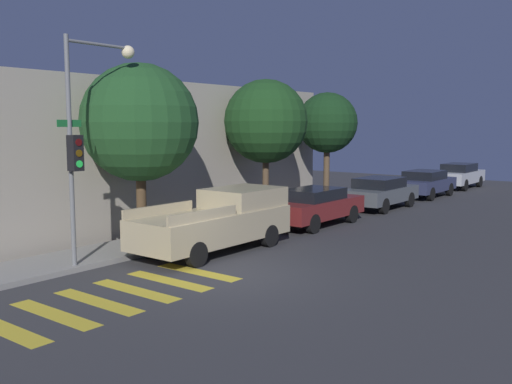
{
  "coord_description": "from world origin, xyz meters",
  "views": [
    {
      "loc": [
        -10.51,
        -9.11,
        3.73
      ],
      "look_at": [
        3.92,
        2.1,
        1.6
      ],
      "focal_mm": 40.0,
      "sensor_mm": 36.0,
      "label": 1
    }
  ],
  "objects_px": {
    "traffic_light_pole": "(86,125)",
    "tree_far_end": "(327,123)",
    "tree_near_corner": "(140,123)",
    "sedan_middle": "(380,192)",
    "sedan_far_end": "(425,183)",
    "sedan_near_corner": "(315,205)",
    "sedan_tail_of_row": "(459,175)",
    "pickup_truck": "(219,220)",
    "tree_midblock": "(266,122)"
  },
  "relations": [
    {
      "from": "traffic_light_pole",
      "to": "sedan_middle",
      "type": "distance_m",
      "value": 14.93
    },
    {
      "from": "traffic_light_pole",
      "to": "sedan_tail_of_row",
      "type": "height_order",
      "value": "traffic_light_pole"
    },
    {
      "from": "pickup_truck",
      "to": "tree_near_corner",
      "type": "xyz_separation_m",
      "value": [
        -1.23,
        2.05,
        2.9
      ]
    },
    {
      "from": "sedan_middle",
      "to": "tree_near_corner",
      "type": "distance_m",
      "value": 12.68
    },
    {
      "from": "pickup_truck",
      "to": "tree_near_corner",
      "type": "distance_m",
      "value": 3.76
    },
    {
      "from": "sedan_near_corner",
      "to": "sedan_middle",
      "type": "bearing_deg",
      "value": 0.0
    },
    {
      "from": "sedan_far_end",
      "to": "tree_midblock",
      "type": "relative_size",
      "value": 0.78
    },
    {
      "from": "pickup_truck",
      "to": "sedan_tail_of_row",
      "type": "xyz_separation_m",
      "value": [
        21.65,
        0.0,
        -0.12
      ]
    },
    {
      "from": "sedan_near_corner",
      "to": "tree_far_end",
      "type": "relative_size",
      "value": 0.87
    },
    {
      "from": "sedan_middle",
      "to": "tree_midblock",
      "type": "distance_m",
      "value": 6.94
    },
    {
      "from": "sedan_middle",
      "to": "tree_midblock",
      "type": "relative_size",
      "value": 0.79
    },
    {
      "from": "sedan_middle",
      "to": "sedan_far_end",
      "type": "xyz_separation_m",
      "value": [
        5.35,
        -0.0,
        -0.01
      ]
    },
    {
      "from": "pickup_truck",
      "to": "tree_midblock",
      "type": "distance_m",
      "value": 6.21
    },
    {
      "from": "tree_midblock",
      "to": "sedan_middle",
      "type": "bearing_deg",
      "value": -19.31
    },
    {
      "from": "sedan_far_end",
      "to": "sedan_near_corner",
      "type": "bearing_deg",
      "value": 180.0
    },
    {
      "from": "sedan_middle",
      "to": "tree_far_end",
      "type": "relative_size",
      "value": 0.84
    },
    {
      "from": "sedan_tail_of_row",
      "to": "pickup_truck",
      "type": "bearing_deg",
      "value": -180.0
    },
    {
      "from": "sedan_near_corner",
      "to": "tree_midblock",
      "type": "distance_m",
      "value": 3.75
    },
    {
      "from": "tree_near_corner",
      "to": "sedan_far_end",
      "type": "bearing_deg",
      "value": -6.68
    },
    {
      "from": "pickup_truck",
      "to": "sedan_middle",
      "type": "bearing_deg",
      "value": 0.0
    },
    {
      "from": "pickup_truck",
      "to": "sedan_near_corner",
      "type": "distance_m",
      "value": 5.38
    },
    {
      "from": "sedan_far_end",
      "to": "tree_near_corner",
      "type": "height_order",
      "value": "tree_near_corner"
    },
    {
      "from": "tree_far_end",
      "to": "sedan_far_end",
      "type": "bearing_deg",
      "value": -17.24
    },
    {
      "from": "sedan_far_end",
      "to": "tree_near_corner",
      "type": "bearing_deg",
      "value": 173.32
    },
    {
      "from": "sedan_far_end",
      "to": "sedan_tail_of_row",
      "type": "bearing_deg",
      "value": 0.0
    },
    {
      "from": "sedan_middle",
      "to": "sedan_far_end",
      "type": "height_order",
      "value": "sedan_middle"
    },
    {
      "from": "sedan_middle",
      "to": "tree_far_end",
      "type": "xyz_separation_m",
      "value": [
        -1.26,
        2.05,
        3.07
      ]
    },
    {
      "from": "sedan_middle",
      "to": "tree_far_end",
      "type": "distance_m",
      "value": 3.9
    },
    {
      "from": "sedan_far_end",
      "to": "sedan_tail_of_row",
      "type": "xyz_separation_m",
      "value": [
        5.4,
        0.0,
        0.04
      ]
    },
    {
      "from": "sedan_tail_of_row",
      "to": "tree_near_corner",
      "type": "height_order",
      "value": "tree_near_corner"
    },
    {
      "from": "sedan_far_end",
      "to": "tree_far_end",
      "type": "xyz_separation_m",
      "value": [
        -6.6,
        2.05,
        3.08
      ]
    },
    {
      "from": "traffic_light_pole",
      "to": "sedan_far_end",
      "type": "xyz_separation_m",
      "value": [
        19.93,
        -1.27,
        -2.99
      ]
    },
    {
      "from": "sedan_near_corner",
      "to": "tree_midblock",
      "type": "relative_size",
      "value": 0.82
    },
    {
      "from": "traffic_light_pole",
      "to": "tree_near_corner",
      "type": "distance_m",
      "value": 2.56
    },
    {
      "from": "tree_far_end",
      "to": "sedan_near_corner",
      "type": "bearing_deg",
      "value": -154.38
    },
    {
      "from": "sedan_near_corner",
      "to": "sedan_tail_of_row",
      "type": "bearing_deg",
      "value": 0.0
    },
    {
      "from": "sedan_near_corner",
      "to": "sedan_far_end",
      "type": "height_order",
      "value": "sedan_near_corner"
    },
    {
      "from": "traffic_light_pole",
      "to": "pickup_truck",
      "type": "xyz_separation_m",
      "value": [
        3.67,
        -1.27,
        -2.83
      ]
    },
    {
      "from": "sedan_near_corner",
      "to": "sedan_tail_of_row",
      "type": "relative_size",
      "value": 1.02
    },
    {
      "from": "sedan_far_end",
      "to": "tree_near_corner",
      "type": "relative_size",
      "value": 0.77
    },
    {
      "from": "traffic_light_pole",
      "to": "tree_far_end",
      "type": "xyz_separation_m",
      "value": [
        13.32,
        0.78,
        0.09
      ]
    },
    {
      "from": "pickup_truck",
      "to": "tree_near_corner",
      "type": "height_order",
      "value": "tree_near_corner"
    },
    {
      "from": "traffic_light_pole",
      "to": "sedan_near_corner",
      "type": "bearing_deg",
      "value": -8.01
    },
    {
      "from": "tree_midblock",
      "to": "pickup_truck",
      "type": "bearing_deg",
      "value": -157.95
    },
    {
      "from": "traffic_light_pole",
      "to": "tree_far_end",
      "type": "distance_m",
      "value": 13.35
    },
    {
      "from": "tree_near_corner",
      "to": "sedan_tail_of_row",
      "type": "bearing_deg",
      "value": -5.12
    },
    {
      "from": "sedan_near_corner",
      "to": "sedan_far_end",
      "type": "bearing_deg",
      "value": -0.0
    },
    {
      "from": "traffic_light_pole",
      "to": "sedan_near_corner",
      "type": "xyz_separation_m",
      "value": [
        9.05,
        -1.27,
        -2.98
      ]
    },
    {
      "from": "traffic_light_pole",
      "to": "pickup_truck",
      "type": "bearing_deg",
      "value": -19.14
    },
    {
      "from": "sedan_middle",
      "to": "sedan_far_end",
      "type": "bearing_deg",
      "value": -0.0
    }
  ]
}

